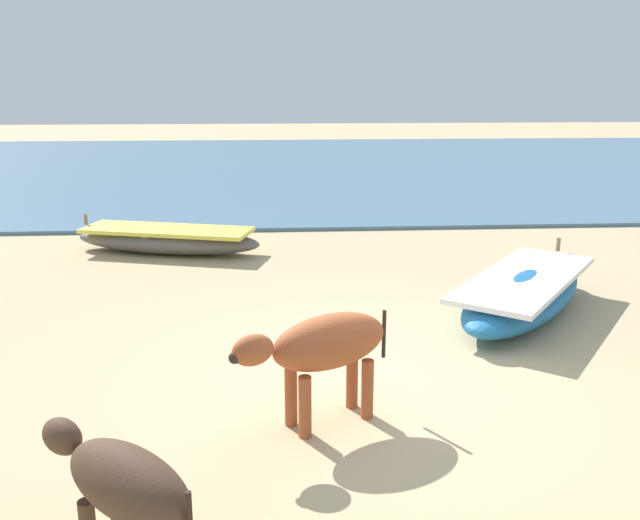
{
  "coord_description": "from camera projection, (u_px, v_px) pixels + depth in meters",
  "views": [
    {
      "loc": [
        -0.91,
        -6.57,
        3.15
      ],
      "look_at": [
        -0.3,
        2.8,
        0.6
      ],
      "focal_mm": 38.35,
      "sensor_mm": 36.0,
      "label": 1
    }
  ],
  "objects": [
    {
      "name": "sea_water",
      "position": [
        302.0,
        167.0,
        23.87
      ],
      "size": [
        60.0,
        20.0,
        0.08
      ],
      "primitive_type": "cube",
      "color": "slate",
      "rests_on": "ground"
    },
    {
      "name": "fishing_boat_3",
      "position": [
        524.0,
        293.0,
        9.22
      ],
      "size": [
        3.0,
        3.45,
        0.75
      ],
      "rotation": [
        0.0,
        0.0,
        0.92
      ],
      "color": "#1E669E",
      "rests_on": "ground"
    },
    {
      "name": "fishing_boat_2",
      "position": [
        167.0,
        239.0,
        12.45
      ],
      "size": [
        3.61,
        1.83,
        0.66
      ],
      "rotation": [
        0.0,
        0.0,
        2.87
      ],
      "color": "#5B5651",
      "rests_on": "ground"
    },
    {
      "name": "cow_second_adult_dark",
      "position": [
        123.0,
        485.0,
        4.24
      ],
      "size": [
        1.26,
        1.17,
        0.96
      ],
      "rotation": [
        0.0,
        0.0,
        2.42
      ],
      "color": "#4C3323",
      "rests_on": "ground"
    },
    {
      "name": "ground",
      "position": [
        365.0,
        383.0,
        7.21
      ],
      "size": [
        80.0,
        80.0,
        0.0
      ],
      "primitive_type": "plane",
      "color": "tan"
    },
    {
      "name": "cow_adult_rust",
      "position": [
        324.0,
        347.0,
        6.2
      ],
      "size": [
        1.54,
        1.04,
        1.06
      ],
      "rotation": [
        0.0,
        0.0,
        3.63
      ],
      "color": "#9E4C28",
      "rests_on": "ground"
    }
  ]
}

